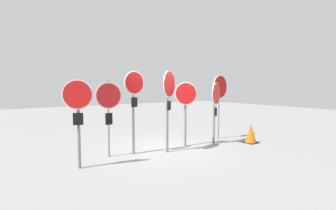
% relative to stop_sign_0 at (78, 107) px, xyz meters
% --- Properties ---
extents(ground_plane, '(40.00, 40.00, 0.00)m').
position_rel_stop_sign_0_xyz_m(ground_plane, '(2.81, 0.35, -1.55)').
color(ground_plane, gray).
extents(stop_sign_0, '(0.68, 0.32, 2.21)m').
position_rel_stop_sign_0_xyz_m(stop_sign_0, '(0.00, 0.00, 0.00)').
color(stop_sign_0, slate).
rests_on(stop_sign_0, ground).
extents(stop_sign_1, '(0.76, 0.14, 2.23)m').
position_rel_stop_sign_0_xyz_m(stop_sign_1, '(1.04, 0.59, 0.08)').
color(stop_sign_1, slate).
rests_on(stop_sign_1, ground).
extents(stop_sign_2, '(0.69, 0.17, 2.49)m').
position_rel_stop_sign_0_xyz_m(stop_sign_2, '(1.78, 0.47, 0.25)').
color(stop_sign_2, slate).
rests_on(stop_sign_2, ground).
extents(stop_sign_3, '(0.72, 0.44, 2.52)m').
position_rel_stop_sign_0_xyz_m(stop_sign_3, '(2.75, 0.07, 0.20)').
color(stop_sign_3, slate).
rests_on(stop_sign_3, ground).
extents(stop_sign_4, '(0.71, 0.33, 2.18)m').
position_rel_stop_sign_0_xyz_m(stop_sign_4, '(3.69, 0.40, -0.03)').
color(stop_sign_4, slate).
rests_on(stop_sign_4, ground).
extents(stop_sign_5, '(0.71, 0.37, 2.17)m').
position_rel_stop_sign_0_xyz_m(stop_sign_5, '(4.74, 0.04, -0.06)').
color(stop_sign_5, slate).
rests_on(stop_sign_5, ground).
extents(stop_sign_6, '(0.88, 0.19, 2.46)m').
position_rel_stop_sign_0_xyz_m(stop_sign_6, '(5.56, 0.62, 0.33)').
color(stop_sign_6, slate).
rests_on(stop_sign_6, ground).
extents(traffic_cone_0, '(0.48, 0.48, 0.69)m').
position_rel_stop_sign_0_xyz_m(traffic_cone_0, '(5.95, -0.55, -1.20)').
color(traffic_cone_0, black).
rests_on(traffic_cone_0, ground).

